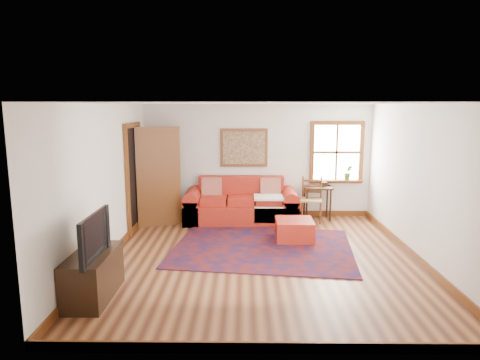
{
  "coord_description": "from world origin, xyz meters",
  "views": [
    {
      "loc": [
        -0.28,
        -6.69,
        2.47
      ],
      "look_at": [
        -0.36,
        0.6,
        1.2
      ],
      "focal_mm": 32.0,
      "sensor_mm": 36.0,
      "label": 1
    }
  ],
  "objects_px": {
    "side_table": "(318,192)",
    "media_cabinet": "(93,275)",
    "ladder_back_chair": "(312,197)",
    "red_leather_sofa": "(241,207)",
    "red_ottoman": "(294,230)"
  },
  "relations": [
    {
      "from": "side_table",
      "to": "media_cabinet",
      "type": "height_order",
      "value": "side_table"
    },
    {
      "from": "side_table",
      "to": "ladder_back_chair",
      "type": "distance_m",
      "value": 0.25
    },
    {
      "from": "red_leather_sofa",
      "to": "red_ottoman",
      "type": "bearing_deg",
      "value": -53.21
    },
    {
      "from": "ladder_back_chair",
      "to": "media_cabinet",
      "type": "relative_size",
      "value": 0.88
    },
    {
      "from": "red_ottoman",
      "to": "media_cabinet",
      "type": "bearing_deg",
      "value": -139.33
    },
    {
      "from": "side_table",
      "to": "ladder_back_chair",
      "type": "bearing_deg",
      "value": -131.79
    },
    {
      "from": "red_leather_sofa",
      "to": "side_table",
      "type": "relative_size",
      "value": 3.3
    },
    {
      "from": "red_ottoman",
      "to": "ladder_back_chair",
      "type": "relative_size",
      "value": 0.71
    },
    {
      "from": "red_leather_sofa",
      "to": "side_table",
      "type": "height_order",
      "value": "red_leather_sofa"
    },
    {
      "from": "ladder_back_chair",
      "to": "red_ottoman",
      "type": "bearing_deg",
      "value": -110.98
    },
    {
      "from": "red_ottoman",
      "to": "side_table",
      "type": "relative_size",
      "value": 0.94
    },
    {
      "from": "red_ottoman",
      "to": "side_table",
      "type": "bearing_deg",
      "value": 66.64
    },
    {
      "from": "red_ottoman",
      "to": "side_table",
      "type": "distance_m",
      "value": 1.72
    },
    {
      "from": "ladder_back_chair",
      "to": "media_cabinet",
      "type": "bearing_deg",
      "value": -131.89
    },
    {
      "from": "red_ottoman",
      "to": "ladder_back_chair",
      "type": "distance_m",
      "value": 1.48
    }
  ]
}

